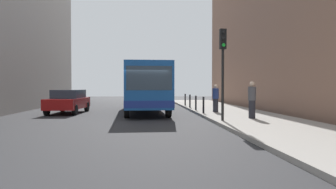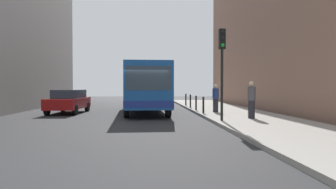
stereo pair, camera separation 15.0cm
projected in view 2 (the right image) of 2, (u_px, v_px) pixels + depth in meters
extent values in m
plane|color=#2D2D30|center=(143.00, 118.00, 17.02)|extent=(80.00, 80.00, 0.00)
cube|color=#9E9991|center=(243.00, 116.00, 17.40)|extent=(4.40, 40.00, 0.15)
cube|color=#936B56|center=(315.00, 13.00, 21.66)|extent=(7.00, 32.00, 13.26)
cube|color=#19519E|center=(145.00, 86.00, 21.39)|extent=(2.89, 11.08, 2.50)
cube|color=navy|center=(145.00, 100.00, 21.41)|extent=(2.91, 11.10, 0.36)
cube|color=#2D3D4C|center=(149.00, 78.00, 15.94)|extent=(2.26, 0.14, 1.20)
cube|color=#2D3D4C|center=(145.00, 80.00, 21.88)|extent=(2.86, 9.48, 1.00)
cylinder|color=black|center=(168.00, 108.00, 17.66)|extent=(0.32, 1.01, 1.00)
cylinder|color=black|center=(126.00, 108.00, 17.42)|extent=(0.32, 1.01, 1.00)
cylinder|color=black|center=(158.00, 102.00, 25.42)|extent=(0.32, 1.01, 1.00)
cylinder|color=black|center=(129.00, 102.00, 25.18)|extent=(0.32, 1.01, 1.00)
cube|color=maroon|center=(69.00, 103.00, 20.38)|extent=(2.05, 4.50, 0.64)
cube|color=#2D3D4C|center=(69.00, 94.00, 20.51)|extent=(1.74, 2.55, 0.52)
cylinder|color=black|center=(75.00, 110.00, 18.90)|extent=(0.26, 0.65, 0.64)
cylinder|color=black|center=(47.00, 110.00, 18.88)|extent=(0.26, 0.65, 0.64)
cylinder|color=black|center=(87.00, 107.00, 21.89)|extent=(0.26, 0.65, 0.64)
cylinder|color=black|center=(63.00, 107.00, 21.87)|extent=(0.26, 0.65, 0.64)
cube|color=maroon|center=(147.00, 97.00, 32.03)|extent=(2.12, 4.52, 0.64)
cube|color=#2D3D4C|center=(147.00, 91.00, 32.16)|extent=(1.78, 2.57, 0.52)
cylinder|color=black|center=(157.00, 101.00, 30.67)|extent=(0.27, 0.65, 0.64)
cylinder|color=black|center=(140.00, 101.00, 30.43)|extent=(0.27, 0.65, 0.64)
cylinder|color=black|center=(154.00, 100.00, 33.64)|extent=(0.27, 0.65, 0.64)
cylinder|color=black|center=(138.00, 100.00, 33.40)|extent=(0.27, 0.65, 0.64)
cylinder|color=black|center=(222.00, 85.00, 14.46)|extent=(0.12, 0.12, 3.20)
cube|color=black|center=(222.00, 39.00, 14.41)|extent=(0.28, 0.24, 0.90)
sphere|color=black|center=(223.00, 32.00, 14.27)|extent=(0.16, 0.16, 0.16)
sphere|color=black|center=(223.00, 39.00, 14.28)|extent=(0.16, 0.16, 0.16)
sphere|color=green|center=(223.00, 45.00, 14.28)|extent=(0.16, 0.16, 0.16)
cylinder|color=black|center=(203.00, 105.00, 18.51)|extent=(0.11, 0.11, 0.95)
cylinder|color=black|center=(196.00, 103.00, 21.17)|extent=(0.11, 0.11, 0.95)
cylinder|color=black|center=(190.00, 101.00, 23.83)|extent=(0.11, 0.11, 0.95)
cylinder|color=black|center=(186.00, 100.00, 26.49)|extent=(0.11, 0.11, 0.95)
cylinder|color=#26262D|center=(251.00, 109.00, 15.54)|extent=(0.32, 0.32, 0.86)
cylinder|color=#4C4C51|center=(252.00, 93.00, 15.53)|extent=(0.38, 0.38, 0.67)
sphere|color=beige|center=(252.00, 84.00, 15.52)|extent=(0.24, 0.24, 0.24)
cylinder|color=#26262D|center=(216.00, 105.00, 19.42)|extent=(0.32, 0.32, 0.81)
cylinder|color=navy|center=(216.00, 93.00, 19.41)|extent=(0.38, 0.38, 0.62)
sphere|color=beige|center=(216.00, 86.00, 19.40)|extent=(0.22, 0.22, 0.22)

